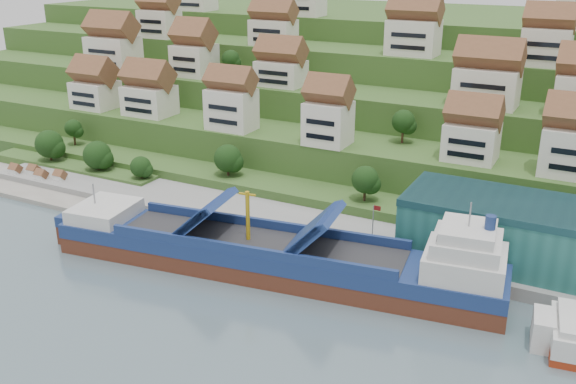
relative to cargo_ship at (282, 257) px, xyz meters
The scene contains 9 objects.
ground 7.73m from the cargo_ship, behind, with size 300.00×300.00×0.00m, color slate.
quay 20.60m from the cargo_ship, 50.73° to the left, with size 180.00×14.00×2.20m, color gray.
pebble_beach 66.34m from the cargo_ship, 168.80° to the left, with size 45.00×20.00×1.00m, color gray.
hillside 104.94m from the cargo_ship, 93.85° to the left, with size 260.00×128.00×31.00m.
hillside_village 63.25m from the cargo_ship, 94.15° to the left, with size 156.98×62.51×28.85m.
hillside_trees 47.91m from the cargo_ship, 105.42° to the left, with size 132.21×62.54×31.78m.
flagpole 15.98m from the cargo_ship, 44.43° to the left, with size 1.28×0.16×8.00m.
beach_huts 68.03m from the cargo_ship, behind, with size 14.40×3.70×2.20m.
cargo_ship is the anchor object (origin of this frame).
Camera 1 is at (50.17, -81.23, 48.95)m, focal length 40.00 mm.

